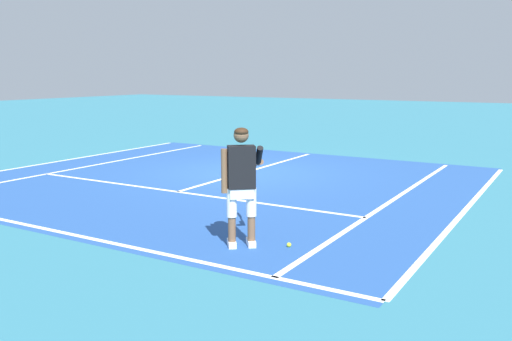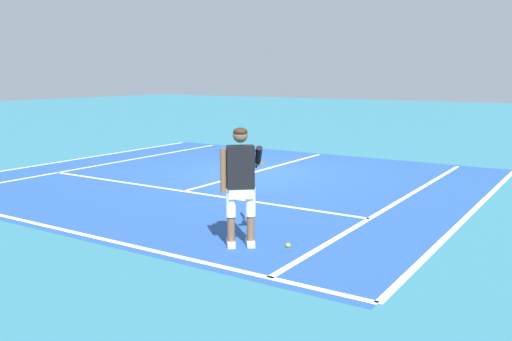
# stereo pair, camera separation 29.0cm
# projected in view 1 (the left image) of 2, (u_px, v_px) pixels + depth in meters

# --- Properties ---
(ground_plane) EXTENTS (80.00, 80.00, 0.00)m
(ground_plane) POSITION_uv_depth(u_px,v_px,m) (245.00, 173.00, 13.74)
(ground_plane) COLOR teal
(court_inner_surface) EXTENTS (10.98, 10.08, 0.00)m
(court_inner_surface) POSITION_uv_depth(u_px,v_px,m) (220.00, 180.00, 12.80)
(court_inner_surface) COLOR #234C93
(court_inner_surface) RESTS_ON ground
(line_baseline) EXTENTS (10.98, 0.10, 0.01)m
(line_baseline) POSITION_uv_depth(u_px,v_px,m) (48.00, 229.00, 8.70)
(line_baseline) COLOR white
(line_baseline) RESTS_ON ground
(line_service) EXTENTS (8.23, 0.10, 0.01)m
(line_service) POSITION_uv_depth(u_px,v_px,m) (178.00, 192.00, 11.48)
(line_service) COLOR white
(line_service) RESTS_ON ground
(line_centre_service) EXTENTS (0.10, 6.40, 0.01)m
(line_centre_service) POSITION_uv_depth(u_px,v_px,m) (255.00, 169.00, 14.19)
(line_centre_service) COLOR white
(line_centre_service) RESTS_ON ground
(line_singles_left) EXTENTS (0.10, 9.68, 0.01)m
(line_singles_left) POSITION_uv_depth(u_px,v_px,m) (95.00, 165.00, 14.87)
(line_singles_left) COLOR white
(line_singles_left) RESTS_ON ground
(line_singles_right) EXTENTS (0.10, 9.68, 0.01)m
(line_singles_right) POSITION_uv_depth(u_px,v_px,m) (393.00, 200.00, 10.73)
(line_singles_right) COLOR white
(line_singles_right) RESTS_ON ground
(line_doubles_left) EXTENTS (0.10, 9.68, 0.01)m
(line_doubles_left) POSITION_uv_depth(u_px,v_px,m) (60.00, 161.00, 15.56)
(line_doubles_left) COLOR white
(line_doubles_left) RESTS_ON ground
(line_doubles_right) EXTENTS (0.10, 9.68, 0.01)m
(line_doubles_right) POSITION_uv_depth(u_px,v_px,m) (467.00, 209.00, 10.04)
(line_doubles_right) COLOR white
(line_doubles_right) RESTS_ON ground
(tennis_player) EXTENTS (0.67, 1.19, 1.71)m
(tennis_player) POSITION_uv_depth(u_px,v_px,m) (242.00, 179.00, 7.68)
(tennis_player) COLOR white
(tennis_player) RESTS_ON ground
(tennis_ball_near_feet) EXTENTS (0.07, 0.07, 0.07)m
(tennis_ball_near_feet) POSITION_uv_depth(u_px,v_px,m) (289.00, 245.00, 7.81)
(tennis_ball_near_feet) COLOR #CCE02D
(tennis_ball_near_feet) RESTS_ON ground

